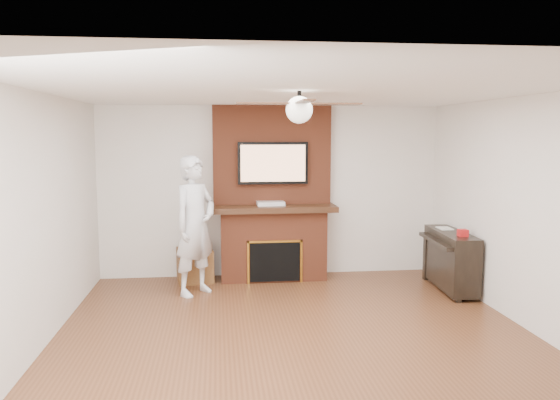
{
  "coord_description": "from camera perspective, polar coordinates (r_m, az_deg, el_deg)",
  "views": [
    {
      "loc": [
        -0.79,
        -5.22,
        2.09
      ],
      "look_at": [
        -0.08,
        0.9,
        1.34
      ],
      "focal_mm": 35.0,
      "sensor_mm": 36.0,
      "label": 1
    }
  ],
  "objects": [
    {
      "name": "fireplace",
      "position": [
        7.88,
        -0.78,
        -1.08
      ],
      "size": [
        1.78,
        0.64,
        2.5
      ],
      "color": "brown",
      "rests_on": "ground"
    },
    {
      "name": "candle_green_extra",
      "position": [
        7.88,
        -0.26,
        -8.1
      ],
      "size": [
        0.07,
        0.07,
        0.1
      ],
      "primitive_type": "cylinder",
      "color": "olive",
      "rests_on": "ground"
    },
    {
      "name": "piano",
      "position": [
        7.71,
        17.37,
        -5.89
      ],
      "size": [
        0.52,
        1.23,
        0.88
      ],
      "rotation": [
        0.0,
        0.0,
        -0.06
      ],
      "color": "black",
      "rests_on": "ground"
    },
    {
      "name": "person",
      "position": [
        7.17,
        -8.87,
        -2.66
      ],
      "size": [
        0.78,
        0.79,
        1.82
      ],
      "primitive_type": "imported",
      "rotation": [
        0.0,
        0.0,
        0.82
      ],
      "color": "silver",
      "rests_on": "ground"
    },
    {
      "name": "candle_orange",
      "position": [
        7.85,
        -2.43,
        -8.14
      ],
      "size": [
        0.07,
        0.07,
        0.11
      ],
      "primitive_type": "cylinder",
      "color": "orange",
      "rests_on": "ground"
    },
    {
      "name": "candle_green",
      "position": [
        7.87,
        -1.35,
        -8.13
      ],
      "size": [
        0.07,
        0.07,
        0.1
      ],
      "primitive_type": "cylinder",
      "color": "#3D913A",
      "rests_on": "ground"
    },
    {
      "name": "candle_blue",
      "position": [
        7.91,
        0.15,
        -8.15
      ],
      "size": [
        0.06,
        0.06,
        0.07
      ],
      "primitive_type": "cylinder",
      "color": "#3845A8",
      "rests_on": "ground"
    },
    {
      "name": "candle_cream",
      "position": [
        7.88,
        0.35,
        -8.11
      ],
      "size": [
        0.08,
        0.08,
        0.1
      ],
      "primitive_type": "cylinder",
      "color": "beige",
      "rests_on": "ground"
    },
    {
      "name": "side_table",
      "position": [
        7.92,
        -8.89,
        -6.56
      ],
      "size": [
        0.55,
        0.55,
        0.56
      ],
      "rotation": [
        0.0,
        0.0,
        0.15
      ],
      "color": "brown",
      "rests_on": "ground"
    },
    {
      "name": "ceiling_fan",
      "position": [
        5.29,
        2.03,
        9.52
      ],
      "size": [
        1.21,
        1.21,
        0.31
      ],
      "color": "black",
      "rests_on": "room_shell"
    },
    {
      "name": "cable_box",
      "position": [
        7.77,
        -0.99,
        -0.36
      ],
      "size": [
        0.4,
        0.24,
        0.06
      ],
      "primitive_type": "cube",
      "rotation": [
        0.0,
        0.0,
        0.05
      ],
      "color": "silver",
      "rests_on": "fireplace"
    },
    {
      "name": "room_shell",
      "position": [
        5.35,
        1.98,
        -2.13
      ],
      "size": [
        5.36,
        5.86,
        2.86
      ],
      "color": "#502C17",
      "rests_on": "ground"
    },
    {
      "name": "tv",
      "position": [
        7.77,
        -0.75,
        3.88
      ],
      "size": [
        1.0,
        0.08,
        0.6
      ],
      "color": "black",
      "rests_on": "fireplace"
    }
  ]
}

